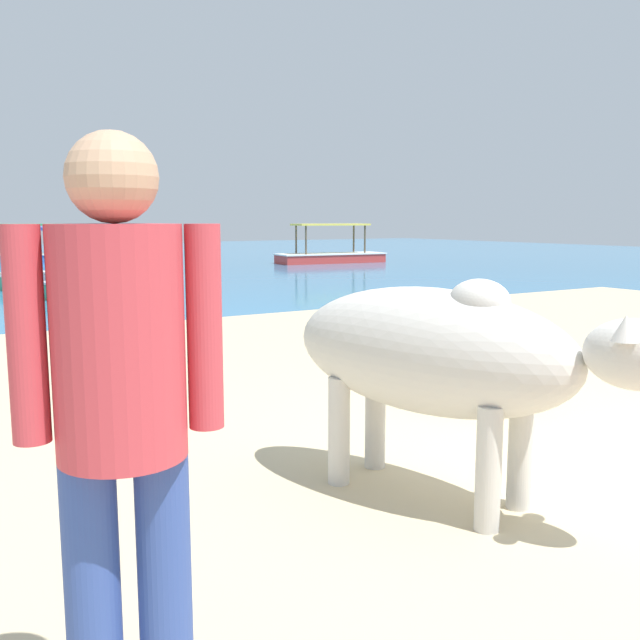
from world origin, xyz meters
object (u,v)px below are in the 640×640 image
(boat_green, at_px, (51,279))
(boat_blue, at_px, (29,255))
(cow, at_px, (437,354))
(person_standing, at_px, (122,407))
(bottle, at_px, (497,329))
(boat_red, at_px, (331,255))
(low_bench_table, at_px, (486,356))

(boat_green, xyz_separation_m, boat_blue, (1.21, 10.12, 0.00))
(cow, distance_m, person_standing, 2.03)
(person_standing, bearing_deg, bottle, 135.16)
(boat_blue, bearing_deg, boat_red, 165.77)
(cow, bearing_deg, person_standing, -81.38)
(low_bench_table, bearing_deg, boat_green, 118.08)
(boat_green, bearing_deg, low_bench_table, 174.32)
(cow, distance_m, boat_red, 19.73)
(cow, relative_size, boat_blue, 0.53)
(bottle, relative_size, boat_red, 0.08)
(cow, xyz_separation_m, boat_green, (0.36, 11.70, -0.50))
(low_bench_table, relative_size, boat_blue, 0.23)
(low_bench_table, distance_m, boat_red, 18.02)
(boat_green, bearing_deg, boat_red, -73.68)
(boat_green, distance_m, boat_blue, 10.19)
(cow, bearing_deg, boat_red, 131.51)
(cow, xyz_separation_m, bottle, (1.56, 1.11, -0.15))
(cow, height_order, boat_red, boat_red)
(low_bench_table, bearing_deg, person_standing, -126.41)
(cow, distance_m, boat_green, 11.72)
(person_standing, bearing_deg, boat_red, 160.59)
(boat_green, bearing_deg, boat_blue, -18.52)
(low_bench_table, bearing_deg, boat_red, 83.27)
(person_standing, height_order, boat_blue, person_standing)
(low_bench_table, xyz_separation_m, boat_blue, (0.09, 20.70, -0.14))
(low_bench_table, distance_m, bottle, 0.22)
(bottle, height_order, person_standing, person_standing)
(cow, height_order, bottle, cow)
(cow, xyz_separation_m, boat_red, (10.15, 16.92, -0.50))
(low_bench_table, distance_m, person_standing, 3.89)
(cow, bearing_deg, boat_blue, 158.37)
(boat_blue, bearing_deg, boat_green, 98.71)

